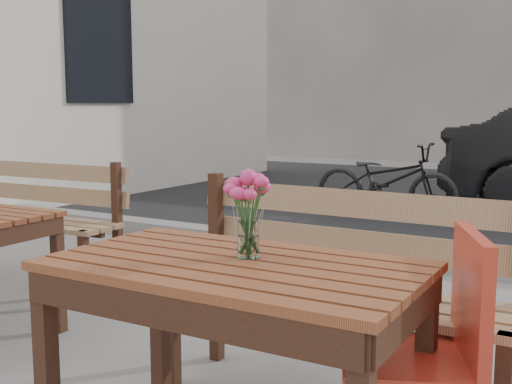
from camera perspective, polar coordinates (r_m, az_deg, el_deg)
street at (r=7.15m, az=20.52°, el=-2.73°), size 30.00×8.12×0.12m
main_table at (r=2.14m, az=-1.93°, el=-9.40°), size 1.23×0.73×0.75m
main_bench at (r=2.75m, az=7.72°, el=-6.66°), size 1.54×0.46×0.96m
red_chair at (r=2.20m, az=15.51°, el=-12.74°), size 0.56×0.56×0.86m
main_vase at (r=2.13m, az=-0.69°, el=-0.97°), size 0.16×0.16×0.30m
second_bench at (r=4.82m, az=-18.97°, el=-1.22°), size 1.48×0.51×0.91m
bicycle at (r=7.31m, az=11.46°, el=1.00°), size 1.65×0.58×0.86m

